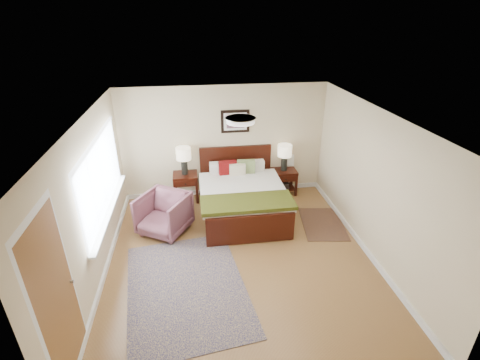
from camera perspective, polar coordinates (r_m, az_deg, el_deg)
The scene contains 18 objects.
floor at distance 6.17m, azimuth 0.07°, elevation -12.77°, with size 5.00×5.00×0.00m, color brown.
back_wall at distance 7.75m, azimuth -2.62°, elevation 6.24°, with size 4.50×0.04×2.50m, color beige.
front_wall at distance 3.52m, azimuth 6.44°, elevation -22.00°, with size 4.50×0.04×2.50m, color beige.
left_wall at distance 5.65m, azimuth -23.20°, elevation -3.85°, with size 0.04×5.00×2.50m, color beige.
right_wall at distance 6.18m, azimuth 21.20°, elevation -0.90°, with size 0.04×5.00×2.50m, color beige.
ceiling at distance 5.00m, azimuth 0.08°, elevation 10.20°, with size 4.50×5.00×0.02m, color white.
window at distance 6.18m, azimuth -21.50°, elevation 0.37°, with size 0.11×2.72×1.32m.
door at distance 4.38m, azimuth -27.77°, elevation -17.20°, with size 0.06×1.00×2.18m.
ceil_fixture at distance 5.01m, azimuth 0.08°, elevation 9.82°, with size 0.44×0.44×0.08m.
bed at distance 7.13m, azimuth 0.33°, elevation -1.96°, with size 1.74×2.11×1.13m.
wall_art at distance 7.60m, azimuth -0.78°, elevation 9.59°, with size 0.62×0.05×0.50m.
nightstand_left at distance 7.77m, azimuth -8.95°, elevation 0.08°, with size 0.53×0.48×0.63m.
nightstand_right at distance 8.10m, azimuth 7.11°, elevation 0.12°, with size 0.58×0.44×0.58m.
lamp_left at distance 7.57m, azimuth -9.23°, elevation 3.87°, with size 0.32×0.32×0.61m.
lamp_right at distance 7.86m, azimuth 7.34°, elevation 4.40°, with size 0.32×0.32×0.61m.
armchair at distance 6.79m, azimuth -12.39°, elevation -5.45°, with size 0.84×0.86×0.78m, color brown.
rug_persian at distance 5.69m, azimuth -8.77°, elevation -16.99°, with size 1.76×2.48×0.01m, color #0D0E42.
rug_navy at distance 7.25m, azimuth 13.40°, elevation -6.96°, with size 0.81×1.21×0.01m, color black.
Camera 1 is at (-0.70, -4.77, 3.85)m, focal length 26.00 mm.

